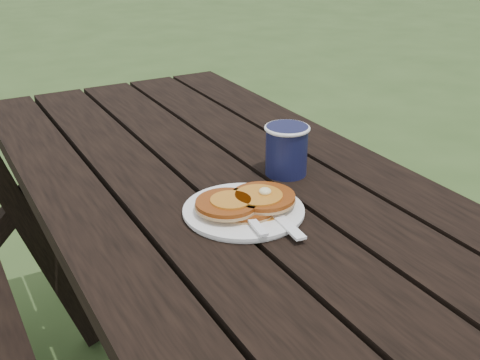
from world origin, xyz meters
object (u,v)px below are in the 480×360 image
pancake_stack (246,202)px  coffee_cup (287,147)px  picnic_table (243,345)px  plate (244,211)px

pancake_stack → coffee_cup: bearing=36.0°
picnic_table → pancake_stack: bearing=-116.3°
pancake_stack → plate: bearing=140.7°
pancake_stack → coffee_cup: coffee_cup is taller
picnic_table → plate: bearing=-119.6°
pancake_stack → coffee_cup: (0.17, 0.12, 0.04)m
pancake_stack → coffee_cup: 0.21m
plate → pancake_stack: (0.00, -0.00, 0.02)m
coffee_cup → plate: bearing=-145.4°
coffee_cup → pancake_stack: bearing=-144.0°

